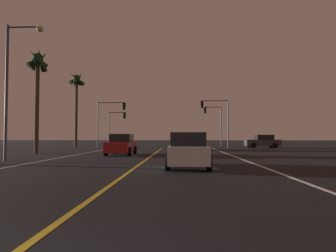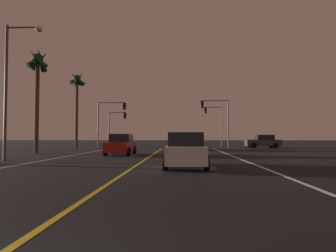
# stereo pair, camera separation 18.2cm
# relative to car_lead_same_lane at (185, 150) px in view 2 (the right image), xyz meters

# --- Properties ---
(lane_edge_right) EXTENTS (0.16, 38.47, 0.01)m
(lane_edge_right) POSITION_rel_car_lead_same_lane_xyz_m (3.72, 1.30, -0.82)
(lane_edge_right) COLOR silver
(lane_edge_right) RESTS_ON ground
(lane_edge_left) EXTENTS (0.16, 38.47, 0.01)m
(lane_edge_left) POSITION_rel_car_lead_same_lane_xyz_m (-8.79, 1.30, -0.82)
(lane_edge_left) COLOR silver
(lane_edge_left) RESTS_ON ground
(lane_center_divider) EXTENTS (0.16, 38.47, 0.01)m
(lane_center_divider) POSITION_rel_car_lead_same_lane_xyz_m (-2.54, 1.30, -0.82)
(lane_center_divider) COLOR gold
(lane_center_divider) RESTS_ON ground
(car_lead_same_lane) EXTENTS (2.02, 4.30, 1.70)m
(car_lead_same_lane) POSITION_rel_car_lead_same_lane_xyz_m (0.00, 0.00, 0.00)
(car_lead_same_lane) COLOR black
(car_lead_same_lane) RESTS_ON ground
(car_crossing_side) EXTENTS (4.30, 2.02, 1.70)m
(car_crossing_side) POSITION_rel_car_lead_same_lane_xyz_m (10.36, 22.62, 0.00)
(car_crossing_side) COLOR black
(car_crossing_side) RESTS_ON ground
(car_oncoming) EXTENTS (2.02, 4.30, 1.70)m
(car_oncoming) POSITION_rel_car_lead_same_lane_xyz_m (-5.10, 8.84, 0.00)
(car_oncoming) COLOR black
(car_oncoming) RESTS_ON ground
(car_ahead_far) EXTENTS (2.02, 4.30, 1.70)m
(car_ahead_far) POSITION_rel_car_lead_same_lane_xyz_m (0.15, 17.22, 0.00)
(car_ahead_far) COLOR black
(car_ahead_far) RESTS_ON ground
(traffic_light_near_right) EXTENTS (3.52, 0.36, 5.99)m
(traffic_light_near_right) POSITION_rel_car_lead_same_lane_xyz_m (4.07, 21.03, 3.62)
(traffic_light_near_right) COLOR #4C4C51
(traffic_light_near_right) RESTS_ON ground
(traffic_light_near_left) EXTENTS (3.69, 0.36, 5.81)m
(traffic_light_near_left) POSITION_rel_car_lead_same_lane_xyz_m (-9.03, 21.03, 3.50)
(traffic_light_near_left) COLOR #4C4C51
(traffic_light_near_left) RESTS_ON ground
(traffic_light_far_right) EXTENTS (2.62, 0.36, 5.76)m
(traffic_light_far_right) POSITION_rel_car_lead_same_lane_xyz_m (4.49, 26.53, 3.41)
(traffic_light_far_right) COLOR #4C4C51
(traffic_light_far_right) RESTS_ON ground
(traffic_light_far_left) EXTENTS (2.64, 0.36, 5.05)m
(traffic_light_far_left) POSITION_rel_car_lead_same_lane_xyz_m (-9.48, 26.53, 2.93)
(traffic_light_far_left) COLOR #4C4C51
(traffic_light_far_left) RESTS_ON ground
(street_lamp_left_mid) EXTENTS (2.35, 0.44, 8.47)m
(street_lamp_left_mid) POSITION_rel_car_lead_same_lane_xyz_m (-10.58, 3.05, 4.52)
(street_lamp_left_mid) COLOR #4C4C51
(street_lamp_left_mid) RESTS_ON ground
(palm_tree_left_mid) EXTENTS (1.96, 1.98, 9.25)m
(palm_tree_left_mid) POSITION_rel_car_lead_same_lane_xyz_m (-12.87, 10.12, 6.52)
(palm_tree_left_mid) COLOR #473826
(palm_tree_left_mid) RESTS_ON ground
(palm_tree_left_far) EXTENTS (2.17, 2.00, 9.97)m
(palm_tree_left_far) POSITION_rel_car_lead_same_lane_xyz_m (-13.83, 21.91, 7.10)
(palm_tree_left_far) COLOR #473826
(palm_tree_left_far) RESTS_ON ground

